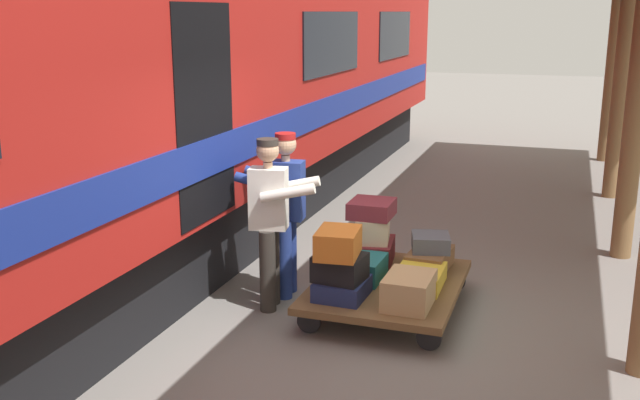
% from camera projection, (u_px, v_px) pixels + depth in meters
% --- Properties ---
extents(ground_plane, '(60.00, 60.00, 0.00)m').
position_uv_depth(ground_plane, '(405.00, 339.00, 6.62)').
color(ground_plane, slate).
extents(train_car, '(3.02, 21.78, 4.00)m').
position_uv_depth(train_car, '(68.00, 97.00, 7.18)').
color(train_car, '#B21E19').
rests_on(train_car, ground_plane).
extents(luggage_cart, '(1.39, 1.86, 0.29)m').
position_uv_depth(luggage_cart, '(388.00, 286.00, 7.21)').
color(luggage_cart, brown).
rests_on(luggage_cart, ground_plane).
extents(suitcase_brown_leather, '(0.43, 0.64, 0.20)m').
position_uv_depth(suitcase_brown_leather, '(429.00, 260.00, 7.54)').
color(suitcase_brown_leather, brown).
rests_on(suitcase_brown_leather, luggage_cart).
extents(suitcase_teal_softside, '(0.52, 0.50, 0.23)m').
position_uv_depth(suitcase_teal_softside, '(357.00, 268.00, 7.26)').
color(suitcase_teal_softside, '#1E666B').
rests_on(suitcase_teal_softside, luggage_cart).
extents(suitcase_maroon_trunk, '(0.53, 0.62, 0.24)m').
position_uv_depth(suitcase_maroon_trunk, '(370.00, 252.00, 7.73)').
color(suitcase_maroon_trunk, maroon).
rests_on(suitcase_maroon_trunk, luggage_cart).
extents(suitcase_navy_fabric, '(0.46, 0.51, 0.17)m').
position_uv_depth(suitcase_navy_fabric, '(342.00, 288.00, 6.80)').
color(suitcase_navy_fabric, navy).
rests_on(suitcase_navy_fabric, luggage_cart).
extents(suitcase_tan_vintage, '(0.42, 0.55, 0.29)m').
position_uv_depth(suitcase_tan_vintage, '(408.00, 290.00, 6.60)').
color(suitcase_tan_vintage, tan).
rests_on(suitcase_tan_vintage, luggage_cart).
extents(suitcase_yellow_case, '(0.44, 0.61, 0.17)m').
position_uv_depth(suitcase_yellow_case, '(419.00, 277.00, 7.08)').
color(suitcase_yellow_case, gold).
rests_on(suitcase_yellow_case, luggage_cart).
extents(suitcase_black_hardshell, '(0.48, 0.43, 0.24)m').
position_uv_depth(suitcase_black_hardshell, '(340.00, 267.00, 6.75)').
color(suitcase_black_hardshell, black).
rests_on(suitcase_black_hardshell, suitcase_navy_fabric).
extents(suitcase_cream_canvas, '(0.40, 0.45, 0.26)m').
position_uv_depth(suitcase_cream_canvas, '(373.00, 229.00, 7.65)').
color(suitcase_cream_canvas, beige).
rests_on(suitcase_cream_canvas, suitcase_maroon_trunk).
extents(suitcase_orange_carryall, '(0.41, 0.51, 0.25)m').
position_uv_depth(suitcase_orange_carryall, '(338.00, 243.00, 6.65)').
color(suitcase_orange_carryall, '#CC6B23').
rests_on(suitcase_orange_carryall, suitcase_black_hardshell).
extents(suitcase_slate_roller, '(0.46, 0.46, 0.17)m').
position_uv_depth(suitcase_slate_roller, '(430.00, 242.00, 7.51)').
color(suitcase_slate_roller, '#4C515B').
rests_on(suitcase_slate_roller, suitcase_brown_leather).
extents(suitcase_burgundy_valise, '(0.44, 0.47, 0.17)m').
position_uv_depth(suitcase_burgundy_valise, '(372.00, 209.00, 7.63)').
color(suitcase_burgundy_valise, maroon).
rests_on(suitcase_burgundy_valise, suitcase_cream_canvas).
extents(porter_in_overalls, '(0.70, 0.48, 1.70)m').
position_uv_depth(porter_in_overalls, '(284.00, 209.00, 7.45)').
color(porter_in_overalls, navy).
rests_on(porter_in_overalls, ground_plane).
extents(porter_by_door, '(0.71, 0.51, 1.70)m').
position_uv_depth(porter_by_door, '(271.00, 218.00, 7.12)').
color(porter_by_door, '#332D28').
rests_on(porter_by_door, ground_plane).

